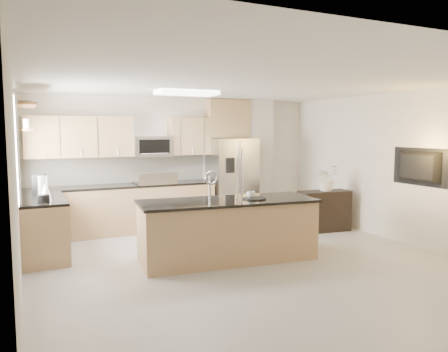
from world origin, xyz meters
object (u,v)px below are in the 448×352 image
platter (254,198)px  flower_vase (327,171)px  refrigerator (232,181)px  credenza (324,211)px  coffee_maker (39,185)px  range (155,206)px  microwave (152,146)px  bowl (25,102)px  television (416,167)px  blender (43,191)px  island (228,230)px  kettle (46,191)px  cup (251,195)px

platter → flower_vase: bearing=25.0°
refrigerator → platter: size_ratio=5.03×
credenza → coffee_maker: size_ratio=2.93×
range → platter: 2.70m
microwave → flower_vase: size_ratio=0.99×
range → flower_vase: (2.97, -1.53, 0.69)m
microwave → refrigerator: microwave is taller
bowl → television: bowl is taller
blender → television: television is taller
island → television: 3.28m
blender → platter: bearing=-18.5°
kettle → credenza: bearing=-2.8°
refrigerator → bowl: bowl is taller
microwave → television: bearing=-42.8°
platter → television: 2.78m
range → refrigerator: bearing=-1.6°
refrigerator → platter: (-0.84, -2.48, 0.03)m
credenza → television: size_ratio=0.91×
platter → television: size_ratio=0.33×
microwave → platter: bearing=-72.8°
television → island: bearing=77.2°
credenza → coffee_maker: 5.14m
range → kettle: (-2.03, -1.26, 0.57)m
range → credenza: size_ratio=1.17×
kettle → flower_vase: flower_vase is taller
cup → television: television is taller
refrigerator → kettle: 3.88m
island → cup: (0.38, -0.03, 0.51)m
refrigerator → kettle: bearing=-161.8°
cup → flower_vase: (2.16, 0.92, 0.20)m
cup → television: (2.70, -0.67, 0.38)m
refrigerator → flower_vase: 1.99m
platter → coffee_maker: size_ratio=1.06×
cup → platter: bearing=-79.3°
credenza → blender: blender is taller
blender → television: bearing=-15.6°
microwave → blender: bearing=-141.0°
coffee_maker → platter: bearing=-31.2°
microwave → kettle: bearing=-145.7°
platter → flower_vase: (2.15, 1.00, 0.24)m
refrigerator → flower_vase: refrigerator is taller
blender → bowl: bearing=102.8°
microwave → coffee_maker: (-2.09, -0.88, -0.55)m
range → credenza: range is taller
kettle → television: (5.54, -1.86, 0.31)m
cup → kettle: (-2.83, 1.19, 0.08)m
refrigerator → cup: (-0.85, -2.40, 0.08)m
blender → refrigerator: bearing=22.0°
credenza → bowl: (-5.20, 0.71, 1.99)m
platter → kettle: kettle is taller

